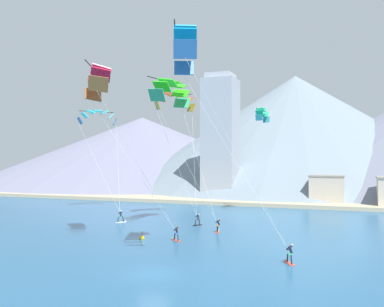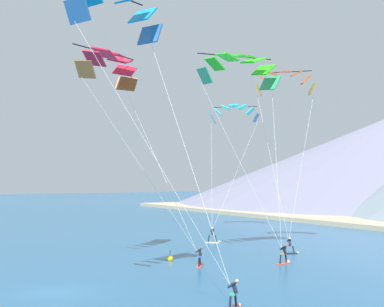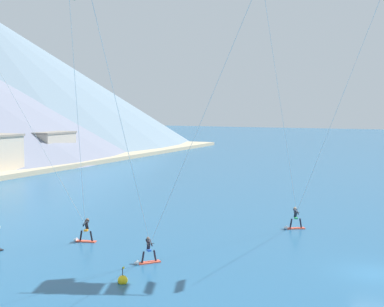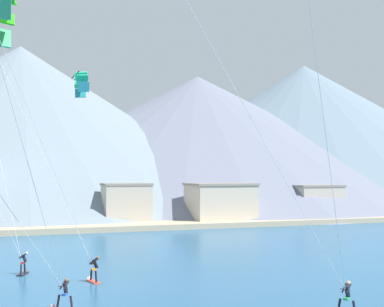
% 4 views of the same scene
% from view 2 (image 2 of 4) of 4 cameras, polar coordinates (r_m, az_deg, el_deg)
% --- Properties ---
extents(ground_plane, '(400.00, 400.00, 0.00)m').
position_cam_2_polar(ground_plane, '(35.73, -14.36, -14.18)').
color(ground_plane, '#23567F').
extents(kitesurfer_near_lead, '(0.98, 1.77, 1.66)m').
position_cam_2_polar(kitesurfer_near_lead, '(52.19, 10.59, -9.97)').
color(kitesurfer_near_lead, black).
rests_on(kitesurfer_near_lead, ground).
extents(kitesurfer_near_trail, '(1.27, 1.69, 1.78)m').
position_cam_2_polar(kitesurfer_near_trail, '(30.53, 4.60, -15.23)').
color(kitesurfer_near_trail, '#E54C33').
rests_on(kitesurfer_near_trail, ground).
extents(kitesurfer_mid_center, '(1.60, 1.41, 1.69)m').
position_cam_2_polar(kitesurfer_mid_center, '(44.49, 0.85, -11.31)').
color(kitesurfer_mid_center, '#E54C33').
rests_on(kitesurfer_mid_center, ground).
extents(kitesurfer_far_left, '(0.80, 1.79, 1.74)m').
position_cam_2_polar(kitesurfer_far_left, '(46.26, 9.90, -10.87)').
color(kitesurfer_far_left, '#E54C33').
rests_on(kitesurfer_far_left, ground).
extents(kitesurfer_far_right, '(1.25, 1.69, 1.80)m').
position_cam_2_polar(kitesurfer_far_right, '(59.85, 2.37, -8.97)').
color(kitesurfer_far_right, white).
rests_on(kitesurfer_far_right, ground).
extents(parafoil_kite_near_lead, '(7.47, 6.88, 17.54)m').
position_cam_2_polar(parafoil_kite_near_lead, '(59.04, 9.91, 7.68)').
color(parafoil_kite_near_lead, olive).
extents(parafoil_kite_near_trail, '(10.38, 7.57, 18.37)m').
position_cam_2_polar(parafoil_kite_near_trail, '(36.88, -8.03, 15.33)').
color(parafoil_kite_near_trail, '#2B619E').
extents(parafoil_kite_mid_center, '(9.77, 8.81, 17.18)m').
position_cam_2_polar(parafoil_kite_mid_center, '(48.30, -8.69, 9.33)').
color(parafoil_kite_mid_center, '#985928').
extents(parafoil_kite_far_left, '(7.52, 8.75, 17.65)m').
position_cam_2_polar(parafoil_kite_far_left, '(51.57, 5.13, 9.17)').
color(parafoil_kite_far_left, '#349E65').
extents(parafoil_kite_far_right, '(13.97, 13.91, 16.09)m').
position_cam_2_polar(parafoil_kite_far_right, '(75.45, 4.52, 4.42)').
color(parafoil_kite_far_right, '#2F6198').
extents(race_marker_buoy, '(0.56, 0.56, 1.02)m').
position_cam_2_polar(race_marker_buoy, '(47.38, -2.36, -11.15)').
color(race_marker_buoy, yellow).
rests_on(race_marker_buoy, ground).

